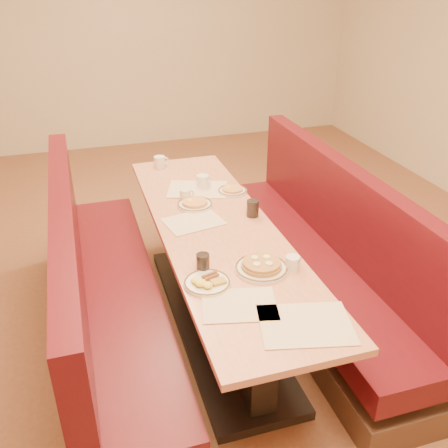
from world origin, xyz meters
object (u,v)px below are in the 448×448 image
object	(u,v)px
pancake_plate	(261,267)
coffee_mug_d	(160,162)
coffee_mug_a	(293,263)
coffee_mug_c	(203,181)
soda_tumbler_mid	(253,208)
soda_tumbler_near	(203,262)
booth_left	(103,300)
diner_table	(217,278)
coffee_mug_b	(186,195)
eggs_plate	(207,282)
booth_right	(319,262)

from	to	relation	value
pancake_plate	coffee_mug_d	distance (m)	1.65
coffee_mug_a	coffee_mug_c	bearing A→B (deg)	73.58
coffee_mug_a	soda_tumbler_mid	distance (m)	0.66
coffee_mug_d	soda_tumbler_near	bearing A→B (deg)	-109.28
coffee_mug_c	soda_tumbler_near	xyz separation A→B (m)	(-0.29, -1.07, 0.00)
booth_left	soda_tumbler_near	world-z (taller)	booth_left
diner_table	coffee_mug_b	distance (m)	0.62
pancake_plate	coffee_mug_d	size ratio (longest dim) A/B	2.33
booth_left	eggs_plate	xyz separation A→B (m)	(0.51, -0.58, 0.40)
coffee_mug_c	eggs_plate	bearing A→B (deg)	-128.82
pancake_plate	booth_left	bearing A→B (deg)	147.21
booth_right	soda_tumbler_mid	bearing A→B (deg)	169.70
pancake_plate	coffee_mug_c	bearing A→B (deg)	90.51
soda_tumbler_near	soda_tumbler_mid	size ratio (longest dim) A/B	0.90
booth_left	coffee_mug_b	distance (m)	0.89
booth_right	coffee_mug_b	world-z (taller)	booth_right
pancake_plate	coffee_mug_b	xyz separation A→B (m)	(-0.18, 0.98, 0.02)
booth_left	booth_right	distance (m)	1.46
diner_table	booth_left	bearing A→B (deg)	180.00
soda_tumbler_near	coffee_mug_c	bearing A→B (deg)	74.98
pancake_plate	coffee_mug_a	xyz separation A→B (m)	(0.16, -0.04, 0.02)
diner_table	booth_right	bearing A→B (deg)	0.00
coffee_mug_b	booth_right	bearing A→B (deg)	-44.73
soda_tumbler_near	booth_left	bearing A→B (deg)	140.16
pancake_plate	coffee_mug_d	xyz separation A→B (m)	(-0.24, 1.63, 0.03)
diner_table	coffee_mug_d	size ratio (longest dim) A/B	20.33
diner_table	coffee_mug_c	bearing A→B (deg)	82.70
coffee_mug_a	coffee_mug_d	size ratio (longest dim) A/B	0.84
coffee_mug_b	soda_tumbler_near	distance (m)	0.89
booth_right	soda_tumbler_mid	world-z (taller)	booth_right
diner_table	eggs_plate	world-z (taller)	eggs_plate
pancake_plate	coffee_mug_c	size ratio (longest dim) A/B	2.44
coffee_mug_b	pancake_plate	bearing A→B (deg)	-95.78
pancake_plate	coffee_mug_b	bearing A→B (deg)	100.56
diner_table	booth_left	world-z (taller)	booth_left
soda_tumbler_mid	eggs_plate	bearing A→B (deg)	-126.45
booth_left	coffee_mug_b	size ratio (longest dim) A/B	23.53
diner_table	booth_right	distance (m)	0.73
eggs_plate	soda_tumbler_mid	xyz separation A→B (m)	(0.49, 0.66, 0.04)
booth_left	booth_right	world-z (taller)	same
booth_left	coffee_mug_d	distance (m)	1.32
pancake_plate	coffee_mug_d	world-z (taller)	coffee_mug_d
soda_tumbler_mid	coffee_mug_d	bearing A→B (deg)	111.95
pancake_plate	coffee_mug_a	size ratio (longest dim) A/B	2.78
booth_left	coffee_mug_a	distance (m)	1.22
coffee_mug_b	soda_tumbler_near	world-z (taller)	soda_tumbler_near
coffee_mug_a	coffee_mug_b	bearing A→B (deg)	84.08
diner_table	soda_tumbler_mid	distance (m)	0.51
coffee_mug_d	soda_tumbler_near	size ratio (longest dim) A/B	1.26
eggs_plate	coffee_mug_b	xyz separation A→B (m)	(0.13, 1.02, 0.03)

